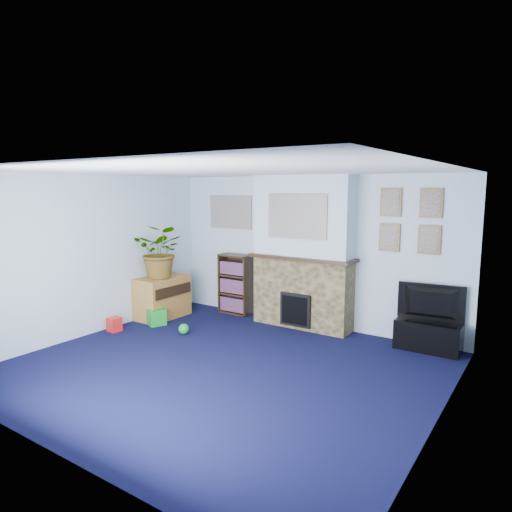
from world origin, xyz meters
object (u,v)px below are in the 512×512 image
Objects in this scene: tv_stand at (428,334)px; television at (430,303)px; bookshelf at (236,285)px; sideboard at (162,297)px.

television is (0.00, 0.02, 0.43)m from tv_stand.
television is at bearing -0.98° from bookshelf.
bookshelf is at bearing 46.19° from sideboard.
tv_stand is at bearing -1.32° from bookshelf.
television is at bearing 90.00° from tv_stand.
bookshelf is (-3.31, 0.08, 0.28)m from tv_stand.
sideboard is at bearing -133.81° from bookshelf.
bookshelf is (-3.31, 0.06, -0.16)m from television.
bookshelf is 1.16× the size of sideboard.
sideboard is (-4.19, -0.86, -0.31)m from television.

